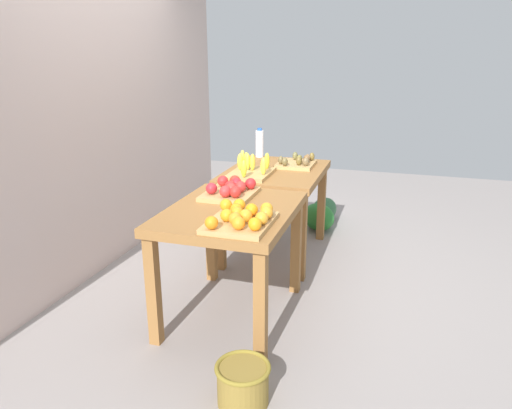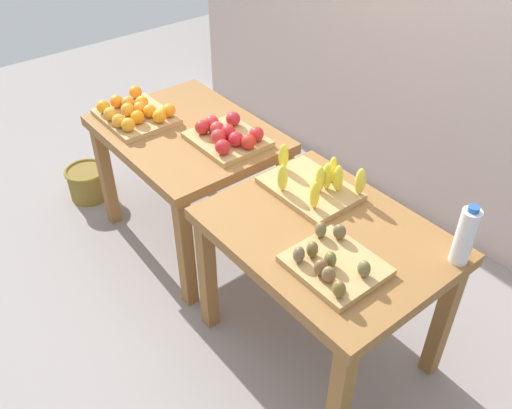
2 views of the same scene
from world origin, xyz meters
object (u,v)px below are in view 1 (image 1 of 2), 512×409
(display_table_right, at_px, (275,182))
(water_bottle, at_px, (260,143))
(watermelon_pile, at_px, (321,214))
(display_table_left, at_px, (231,225))
(wicker_basket, at_px, (243,383))
(apple_bin, at_px, (231,190))
(kiwi_bin, at_px, (297,163))
(orange_bin, at_px, (242,218))
(banana_crate, at_px, (251,170))

(display_table_right, distance_m, water_bottle, 0.60)
(watermelon_pile, bearing_deg, display_table_left, 171.70)
(display_table_right, xyz_separation_m, wicker_basket, (-1.93, -0.35, -0.54))
(apple_bin, xyz_separation_m, wicker_basket, (-1.07, -0.44, -0.70))
(wicker_basket, bearing_deg, display_table_right, 10.28)
(kiwi_bin, height_order, wicker_basket, kiwi_bin)
(orange_bin, height_order, watermelon_pile, orange_bin)
(orange_bin, bearing_deg, banana_crate, 15.29)
(display_table_left, distance_m, orange_bin, 0.36)
(apple_bin, bearing_deg, display_table_right, -6.31)
(display_table_left, height_order, wicker_basket, display_table_left)
(apple_bin, height_order, banana_crate, banana_crate)
(banana_crate, height_order, wicker_basket, banana_crate)
(orange_bin, xyz_separation_m, banana_crate, (1.15, 0.32, 0.00))
(display_table_right, bearing_deg, wicker_basket, -169.72)
(display_table_left, height_order, orange_bin, orange_bin)
(water_bottle, bearing_deg, kiwi_bin, -123.49)
(display_table_left, relative_size, display_table_right, 1.00)
(kiwi_bin, bearing_deg, banana_crate, 145.21)
(apple_bin, xyz_separation_m, banana_crate, (0.61, 0.05, 0.00))
(water_bottle, bearing_deg, wicker_basket, -165.18)
(watermelon_pile, xyz_separation_m, wicker_basket, (-2.75, -0.07, -0.01))
(display_table_right, xyz_separation_m, kiwi_bin, (0.18, -0.15, 0.15))
(display_table_right, height_order, banana_crate, banana_crate)
(water_bottle, bearing_deg, display_table_right, -148.68)
(banana_crate, xyz_separation_m, watermelon_pile, (1.07, -0.43, -0.69))
(watermelon_pile, bearing_deg, display_table_right, 161.00)
(display_table_right, distance_m, banana_crate, 0.33)
(orange_bin, distance_m, wicker_basket, 0.90)
(apple_bin, relative_size, banana_crate, 0.92)
(water_bottle, xyz_separation_m, watermelon_pile, (0.36, -0.57, -0.78))
(apple_bin, bearing_deg, water_bottle, 8.14)
(display_table_right, relative_size, kiwi_bin, 2.82)
(display_table_left, xyz_separation_m, water_bottle, (1.59, 0.28, 0.25))
(orange_bin, bearing_deg, apple_bin, 26.05)
(banana_crate, bearing_deg, water_bottle, 10.97)
(apple_bin, relative_size, water_bottle, 1.46)
(water_bottle, bearing_deg, watermelon_pile, -57.88)
(banana_crate, xyz_separation_m, kiwi_bin, (0.42, -0.30, -0.01))
(display_table_left, xyz_separation_m, watermelon_pile, (1.94, -0.28, -0.53))
(apple_bin, xyz_separation_m, water_bottle, (1.32, 0.19, 0.09))
(orange_bin, distance_m, kiwi_bin, 1.58)
(orange_bin, bearing_deg, watermelon_pile, -2.96)
(display_table_left, bearing_deg, apple_bin, 19.87)
(display_table_left, bearing_deg, display_table_right, 0.00)
(apple_bin, distance_m, watermelon_pile, 1.86)
(banana_crate, height_order, water_bottle, water_bottle)
(orange_bin, bearing_deg, water_bottle, 13.66)
(display_table_left, bearing_deg, water_bottle, 10.16)
(banana_crate, relative_size, wicker_basket, 1.52)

